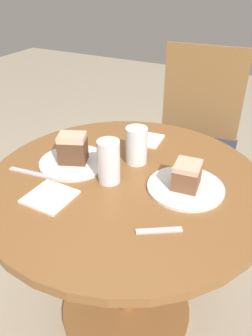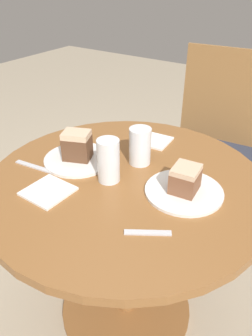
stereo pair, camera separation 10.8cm
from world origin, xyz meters
name	(u,v)px [view 1 (the left image)]	position (x,y,z in m)	size (l,w,h in m)	color
ground_plane	(126,308)	(0.00, 0.00, 0.00)	(8.00, 8.00, 0.00)	tan
table	(126,220)	(0.00, 0.00, 0.51)	(0.94, 0.94, 0.70)	brown
chair	(194,135)	(0.00, 0.85, 0.49)	(0.51, 0.48, 0.95)	olive
plate_near	(75,162)	(-0.21, 0.00, 0.71)	(0.25, 0.25, 0.01)	white
plate_far	(185,187)	(0.20, 0.03, 0.71)	(0.25, 0.25, 0.01)	white
cake_slice_near	(73,148)	(-0.21, 0.00, 0.76)	(0.12, 0.10, 0.10)	brown
cake_slice_far	(187,175)	(0.20, 0.03, 0.75)	(0.09, 0.10, 0.08)	brown
glass_lemonade	(136,148)	(-0.02, 0.11, 0.76)	(0.08, 0.08, 0.13)	silver
glass_water	(109,164)	(-0.04, -0.04, 0.77)	(0.07, 0.07, 0.15)	silver
napkin_stack	(50,197)	(-0.16, -0.20, 0.71)	(0.14, 0.14, 0.01)	white
fork	(33,173)	(-0.30, -0.12, 0.70)	(0.19, 0.04, 0.00)	silver
spoon	(159,230)	(0.20, -0.19, 0.70)	(0.12, 0.08, 0.00)	silver
napkin_side	(146,139)	(-0.05, 0.29, 0.71)	(0.13, 0.13, 0.01)	white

